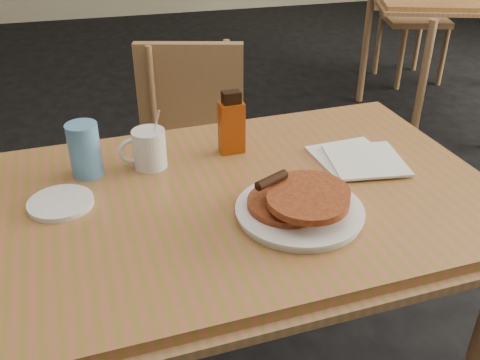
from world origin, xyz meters
name	(u,v)px	position (x,y,z in m)	size (l,w,h in m)	color
main_table	(247,207)	(0.08, 0.07, 0.71)	(1.21, 0.85, 0.75)	#9C5937
chair_main_far	(197,143)	(0.10, 0.81, 0.51)	(0.48, 0.49, 0.86)	#9A6A48
chair_neighbor_far	(411,1)	(2.00, 2.56, 0.55)	(0.51, 0.52, 0.92)	#9A6A48
pancake_plate	(300,205)	(0.16, -0.05, 0.77)	(0.27, 0.27, 0.08)	silver
coffee_mug	(148,148)	(-0.12, 0.24, 0.80)	(0.11, 0.08, 0.15)	silver
syrup_bottle	(232,125)	(0.09, 0.27, 0.83)	(0.06, 0.04, 0.16)	maroon
napkin_stack	(358,159)	(0.39, 0.13, 0.76)	(0.22, 0.23, 0.01)	silver
blue_tumbler	(85,150)	(-0.27, 0.24, 0.82)	(0.07, 0.07, 0.13)	#5089BD
side_saucer	(61,203)	(-0.33, 0.12, 0.76)	(0.14, 0.14, 0.01)	silver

